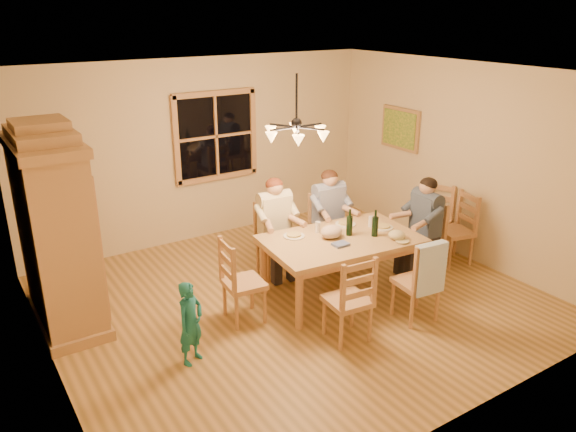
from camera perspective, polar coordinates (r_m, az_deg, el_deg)
floor at (r=6.92m, az=0.77°, el=-8.53°), size 5.50×5.50×0.00m
ceiling at (r=6.08m, az=0.89°, el=14.30°), size 5.50×5.00×0.02m
wall_back at (r=8.49m, az=-8.62°, el=6.59°), size 5.50×0.02×2.70m
wall_left at (r=5.45m, az=-24.06°, el=-2.98°), size 0.02×5.00×2.70m
wall_right at (r=8.16m, az=17.20°, el=5.34°), size 0.02×5.00×2.70m
window at (r=8.49m, az=-7.35°, el=8.05°), size 1.30×0.06×1.30m
painting at (r=8.87m, az=11.32°, el=8.69°), size 0.06×0.78×0.64m
chandelier at (r=6.18m, az=0.86°, el=8.55°), size 0.77×0.68×0.71m
armoire at (r=6.53m, az=-22.41°, el=-1.76°), size 0.66×1.40×2.30m
dining_table at (r=6.79m, az=5.40°, el=-2.99°), size 1.93×1.29×0.76m
chair_far_left at (r=7.42m, az=-1.30°, el=-3.81°), size 0.48×0.46×0.99m
chair_far_right at (r=7.78m, az=4.11°, el=-2.67°), size 0.48×0.46×0.99m
chair_near_left at (r=6.08m, az=6.02°, el=-9.78°), size 0.48×0.46×0.99m
chair_near_right at (r=6.58m, az=12.80°, el=-7.73°), size 0.48×0.46×0.99m
chair_end_left at (r=6.41m, az=-4.46°, el=-8.02°), size 0.46×0.48×0.99m
chair_end_right at (r=7.65m, az=13.41°, el=-3.63°), size 0.46×0.48×0.99m
adult_woman at (r=7.21m, az=-1.33°, el=0.08°), size 0.42×0.45×0.87m
adult_plaid_man at (r=7.59m, az=4.21°, el=1.07°), size 0.42×0.45×0.87m
adult_slate_man at (r=7.45m, az=13.75°, el=0.15°), size 0.45×0.42×0.87m
towel at (r=6.27m, az=14.19°, el=-5.23°), size 0.39×0.14×0.58m
wine_bottle_a at (r=6.78m, az=6.27°, el=-0.64°), size 0.08×0.08×0.33m
wine_bottle_b at (r=6.80m, az=8.85°, el=-0.72°), size 0.08×0.08×0.33m
plate_woman at (r=6.75m, az=0.61°, el=-2.06°), size 0.26×0.26×0.02m
plate_plaid at (r=7.15m, az=5.86°, el=-0.83°), size 0.26×0.26×0.02m
plate_slate at (r=7.11m, az=9.59°, el=-1.15°), size 0.26×0.26×0.02m
wine_glass_a at (r=6.86m, az=3.04°, el=-1.15°), size 0.06×0.06×0.14m
wine_glass_b at (r=7.10m, az=8.42°, el=-0.56°), size 0.06×0.06×0.14m
cap at (r=6.79m, az=10.99°, el=-1.89°), size 0.20×0.20×0.11m
napkin at (r=6.53m, az=5.36°, el=-2.88°), size 0.19×0.16×0.03m
cloth_bundle at (r=6.71m, az=4.43°, el=-1.61°), size 0.28×0.22×0.15m
child at (r=5.70m, az=-9.86°, el=-10.65°), size 0.38×0.33×0.88m
chair_spare_front at (r=8.35m, az=14.39°, el=-1.62°), size 0.55×0.56×0.99m
chair_spare_back at (r=8.11m, az=16.44°, el=-2.51°), size 0.50×0.52×0.99m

